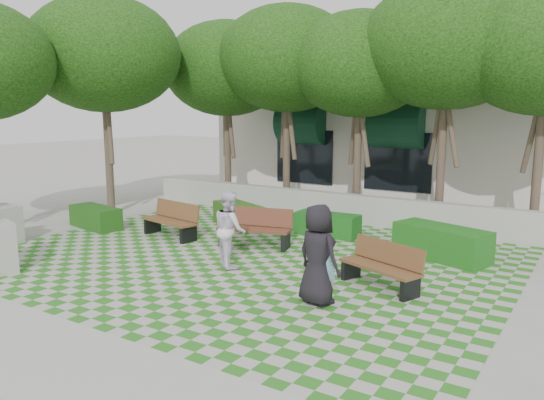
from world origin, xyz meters
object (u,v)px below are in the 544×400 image
Objects in this scene: bench_mid at (255,228)px; bench_west at (172,220)px; hedge_east at (441,243)px; person_white at (230,229)px; person_blue at (323,262)px; hedge_west at (96,217)px; hedge_midright at (327,224)px; hedge_midleft at (239,215)px; person_dark at (318,255)px; bench_east at (382,266)px.

bench_west is at bearing 174.55° from bench_mid.
hedge_east is 1.29× the size of person_white.
hedge_west is at bearing -2.67° from person_blue.
hedge_midright is 0.92× the size of hedge_midleft.
person_dark is 2.96m from person_white.
person_blue is 2.95m from person_white.
bench_west is 1.07× the size of hedge_midright.
person_dark reaches higher than hedge_midright.
hedge_midleft is at bearing 121.42° from bench_mid.
bench_east is 0.95× the size of bench_west.
bench_west is 1.27× the size of person_blue.
bench_east is at bearing -136.27° from person_white.
person_dark is (2.28, -4.89, 0.61)m from hedge_midright.
hedge_midleft is (-2.85, -0.34, 0.03)m from hedge_midright.
person_white reaches higher than hedge_east.
bench_west is 1.12× the size of person_white.
hedge_midright is 1.18× the size of person_blue.
hedge_midleft reaches higher than hedge_midright.
hedge_midright is 0.98× the size of hedge_west.
person_white is (-2.78, 1.02, -0.06)m from person_dark.
bench_mid is 4.34m from person_dark.
hedge_west is 8.85m from person_dark.
person_blue reaches higher than bench_east.
bench_west reaches higher than hedge_east.
bench_mid is 5.36m from hedge_west.
hedge_east is at bearing 25.32° from bench_west.
bench_east is at bearing -49.21° from hedge_midright.
hedge_east is 1.23× the size of hedge_midright.
hedge_midright is 3.94m from person_white.
hedge_midleft is 1.06× the size of hedge_west.
bench_west is 2.30m from hedge_midleft.
person_blue is (3.34, -2.64, 0.29)m from bench_mid.
person_blue reaches higher than hedge_midright.
person_white reaches higher than person_blue.
hedge_east is 9.96m from hedge_west.
person_blue is (-0.64, -1.32, 0.32)m from bench_east.
bench_mid is (-3.97, 1.32, 0.04)m from bench_east.
hedge_midright is at bearing 169.15° from hedge_east.
hedge_west is at bearing -162.41° from bench_east.
hedge_midright is at bearing 24.73° from hedge_west.
hedge_midright is 5.30m from person_blue.
person_white reaches higher than bench_east.
bench_east is at bearing -98.61° from hedge_east.
hedge_east is at bearing 3.63° from bench_mid.
bench_west is 0.99× the size of hedge_midleft.
person_blue is 0.82× the size of person_dark.
bench_mid reaches higher than hedge_east.
person_dark reaches higher than hedge_midleft.
hedge_west is at bearing -161.74° from bench_west.
hedge_east is 1.21× the size of hedge_west.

